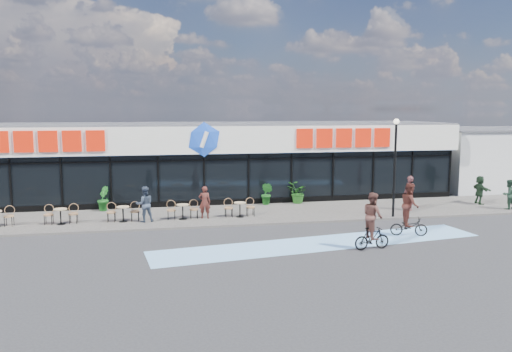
{
  "coord_description": "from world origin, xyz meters",
  "views": [
    {
      "loc": [
        -2.36,
        -20.44,
        5.44
      ],
      "look_at": [
        2.26,
        3.5,
        2.16
      ],
      "focal_mm": 35.0,
      "sensor_mm": 36.0,
      "label": 1
    }
  ],
  "objects_px": {
    "pedestrian_a": "(409,193)",
    "cyclist_b": "(409,213)",
    "pedestrian_c": "(508,194)",
    "potted_plant_left": "(103,199)",
    "pedestrian_b": "(480,190)",
    "potted_plant_right": "(297,193)",
    "cyclist_a": "(372,223)",
    "patron_right": "(145,204)",
    "potted_plant_mid": "(267,194)",
    "patron_left": "(205,202)",
    "lamp_post": "(395,159)"
  },
  "relations": [
    {
      "from": "lamp_post",
      "to": "potted_plant_left",
      "type": "height_order",
      "value": "lamp_post"
    },
    {
      "from": "pedestrian_c",
      "to": "lamp_post",
      "type": "bearing_deg",
      "value": -7.07
    },
    {
      "from": "pedestrian_a",
      "to": "patron_right",
      "type": "bearing_deg",
      "value": -107.84
    },
    {
      "from": "potted_plant_mid",
      "to": "patron_left",
      "type": "distance_m",
      "value": 4.71
    },
    {
      "from": "lamp_post",
      "to": "potted_plant_left",
      "type": "xyz_separation_m",
      "value": [
        -14.42,
        4.29,
        -2.27
      ]
    },
    {
      "from": "pedestrian_b",
      "to": "lamp_post",
      "type": "bearing_deg",
      "value": 110.09
    },
    {
      "from": "lamp_post",
      "to": "pedestrian_b",
      "type": "distance_m",
      "value": 7.02
    },
    {
      "from": "cyclist_a",
      "to": "cyclist_b",
      "type": "xyz_separation_m",
      "value": [
        2.45,
        1.69,
        -0.03
      ]
    },
    {
      "from": "cyclist_b",
      "to": "potted_plant_mid",
      "type": "bearing_deg",
      "value": 121.57
    },
    {
      "from": "potted_plant_mid",
      "to": "patron_left",
      "type": "height_order",
      "value": "patron_left"
    },
    {
      "from": "pedestrian_a",
      "to": "cyclist_a",
      "type": "height_order",
      "value": "cyclist_a"
    },
    {
      "from": "potted_plant_left",
      "to": "patron_left",
      "type": "height_order",
      "value": "patron_left"
    },
    {
      "from": "pedestrian_b",
      "to": "pedestrian_c",
      "type": "bearing_deg",
      "value": -159.32
    },
    {
      "from": "patron_left",
      "to": "cyclist_a",
      "type": "distance_m",
      "value": 8.73
    },
    {
      "from": "lamp_post",
      "to": "patron_right",
      "type": "distance_m",
      "value": 12.39
    },
    {
      "from": "potted_plant_mid",
      "to": "pedestrian_c",
      "type": "relative_size",
      "value": 0.78
    },
    {
      "from": "potted_plant_right",
      "to": "pedestrian_a",
      "type": "relative_size",
      "value": 0.67
    },
    {
      "from": "pedestrian_b",
      "to": "cyclist_a",
      "type": "bearing_deg",
      "value": 127.69
    },
    {
      "from": "patron_right",
      "to": "cyclist_a",
      "type": "bearing_deg",
      "value": 135.12
    },
    {
      "from": "pedestrian_b",
      "to": "cyclist_a",
      "type": "height_order",
      "value": "cyclist_a"
    },
    {
      "from": "cyclist_a",
      "to": "cyclist_b",
      "type": "height_order",
      "value": "cyclist_b"
    },
    {
      "from": "patron_right",
      "to": "pedestrian_c",
      "type": "bearing_deg",
      "value": 168.42
    },
    {
      "from": "potted_plant_right",
      "to": "cyclist_a",
      "type": "bearing_deg",
      "value": -87.44
    },
    {
      "from": "patron_left",
      "to": "cyclist_a",
      "type": "bearing_deg",
      "value": 142.1
    },
    {
      "from": "lamp_post",
      "to": "pedestrian_a",
      "type": "relative_size",
      "value": 2.67
    },
    {
      "from": "potted_plant_right",
      "to": "pedestrian_b",
      "type": "xyz_separation_m",
      "value": [
        10.11,
        -2.13,
        0.19
      ]
    },
    {
      "from": "lamp_post",
      "to": "pedestrian_b",
      "type": "xyz_separation_m",
      "value": [
        6.33,
        2.19,
        -2.11
      ]
    },
    {
      "from": "potted_plant_left",
      "to": "pedestrian_b",
      "type": "distance_m",
      "value": 20.86
    },
    {
      "from": "patron_left",
      "to": "pedestrian_c",
      "type": "distance_m",
      "value": 16.23
    },
    {
      "from": "potted_plant_left",
      "to": "potted_plant_mid",
      "type": "height_order",
      "value": "potted_plant_left"
    },
    {
      "from": "potted_plant_mid",
      "to": "patron_right",
      "type": "height_order",
      "value": "patron_right"
    },
    {
      "from": "lamp_post",
      "to": "cyclist_b",
      "type": "relative_size",
      "value": 2.11
    },
    {
      "from": "patron_left",
      "to": "pedestrian_b",
      "type": "xyz_separation_m",
      "value": [
        15.63,
        0.82,
        0.0
      ]
    },
    {
      "from": "lamp_post",
      "to": "potted_plant_mid",
      "type": "relative_size",
      "value": 3.91
    },
    {
      "from": "potted_plant_mid",
      "to": "pedestrian_c",
      "type": "xyz_separation_m",
      "value": [
        12.47,
        -3.65,
        0.18
      ]
    },
    {
      "from": "pedestrian_c",
      "to": "pedestrian_a",
      "type": "bearing_deg",
      "value": -19.76
    },
    {
      "from": "pedestrian_b",
      "to": "cyclist_a",
      "type": "xyz_separation_m",
      "value": [
        -9.69,
        -7.22,
        0.15
      ]
    },
    {
      "from": "lamp_post",
      "to": "patron_left",
      "type": "relative_size",
      "value": 3.04
    },
    {
      "from": "potted_plant_right",
      "to": "patron_right",
      "type": "relative_size",
      "value": 0.71
    },
    {
      "from": "potted_plant_left",
      "to": "pedestrian_a",
      "type": "distance_m",
      "value": 16.25
    },
    {
      "from": "patron_left",
      "to": "potted_plant_right",
      "type": "bearing_deg",
      "value": -142.63
    },
    {
      "from": "pedestrian_c",
      "to": "potted_plant_left",
      "type": "bearing_deg",
      "value": -21.64
    },
    {
      "from": "patron_left",
      "to": "patron_right",
      "type": "xyz_separation_m",
      "value": [
        -2.87,
        -0.22,
        0.05
      ]
    },
    {
      "from": "lamp_post",
      "to": "patron_left",
      "type": "bearing_deg",
      "value": 171.61
    },
    {
      "from": "pedestrian_a",
      "to": "cyclist_b",
      "type": "xyz_separation_m",
      "value": [
        -2.46,
        -4.66,
        0.01
      ]
    },
    {
      "from": "potted_plant_left",
      "to": "pedestrian_b",
      "type": "height_order",
      "value": "pedestrian_b"
    },
    {
      "from": "pedestrian_c",
      "to": "cyclist_b",
      "type": "xyz_separation_m",
      "value": [
        -7.83,
        -3.9,
        0.12
      ]
    },
    {
      "from": "potted_plant_mid",
      "to": "cyclist_a",
      "type": "distance_m",
      "value": 9.51
    },
    {
      "from": "patron_right",
      "to": "cyclist_a",
      "type": "distance_m",
      "value": 10.76
    },
    {
      "from": "lamp_post",
      "to": "potted_plant_right",
      "type": "height_order",
      "value": "lamp_post"
    }
  ]
}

